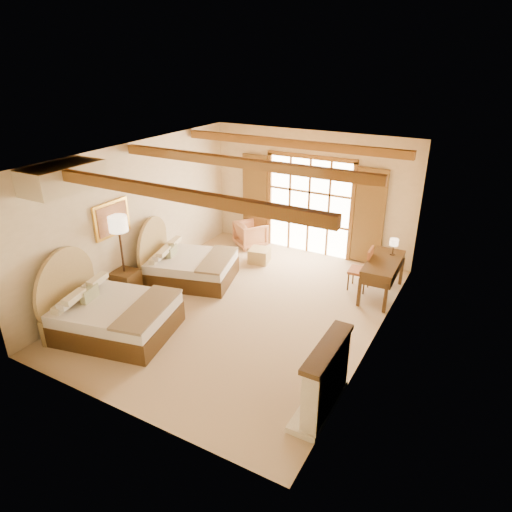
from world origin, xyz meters
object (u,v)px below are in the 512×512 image
Objects in this scene: bed_near at (109,311)px; nightstand at (126,284)px; armchair at (251,234)px; bed_far at (186,263)px; desk at (382,277)px.

bed_near is 1.36m from nightstand.
nightstand is 3.93m from armchair.
bed_far is 4.49m from desk.
bed_near reaches higher than nightstand.
nightstand is at bearing 110.08° from armchair.
bed_near is at bearing -65.17° from nightstand.
desk is (4.25, 1.45, 0.06)m from bed_far.
desk is at bearing -160.49° from armchair.
bed_far is 1.48× the size of desk.
bed_near is 5.76m from desk.
nightstand is at bearing -130.57° from bed_far.
bed_near reaches higher than armchair.
armchair reaches higher than nightstand.
bed_near is 2.51m from bed_far.
bed_near is 3.20× the size of armchair.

